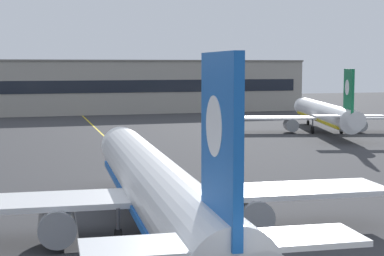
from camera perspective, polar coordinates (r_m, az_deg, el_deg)
name	(u,v)px	position (r m, az deg, el deg)	size (l,w,h in m)	color
taxiway_centreline	(161,189)	(56.94, -2.83, -5.57)	(0.30, 180.00, 0.01)	yellow
airliner_foreground	(156,188)	(40.25, -3.30, -5.43)	(32.28, 41.53, 11.65)	white
airliner_background	(325,114)	(106.37, 11.95, 1.24)	(29.24, 37.08, 10.62)	white
safety_cone_by_nose_gear	(137,190)	(55.61, -5.00, -5.59)	(0.44, 0.44, 0.55)	orange
terminal_building	(57,87)	(146.44, -12.15, 3.65)	(117.75, 12.40, 12.36)	#9E998E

